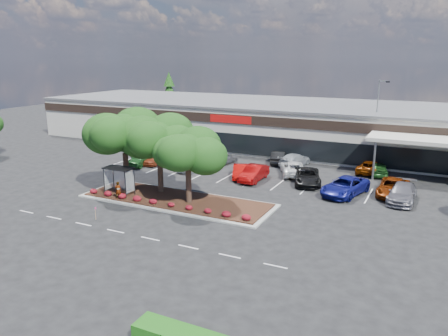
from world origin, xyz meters
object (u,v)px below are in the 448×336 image
at_px(car_0, 141,159).
at_px(car_1, 154,159).
at_px(light_pole, 376,126).
at_px(survey_stake, 95,212).

relative_size(car_0, car_1, 1.20).
relative_size(light_pole, car_1, 2.51).
bearing_deg(car_0, survey_stake, -71.16).
xyz_separation_m(car_0, car_1, (1.13, 1.15, -0.13)).
distance_m(survey_stake, car_0, 18.27).
bearing_deg(car_0, light_pole, 23.06).
height_order(survey_stake, car_0, car_0).
height_order(car_0, car_1, car_0).
bearing_deg(car_1, car_0, -147.47).
bearing_deg(light_pole, car_1, -151.32).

